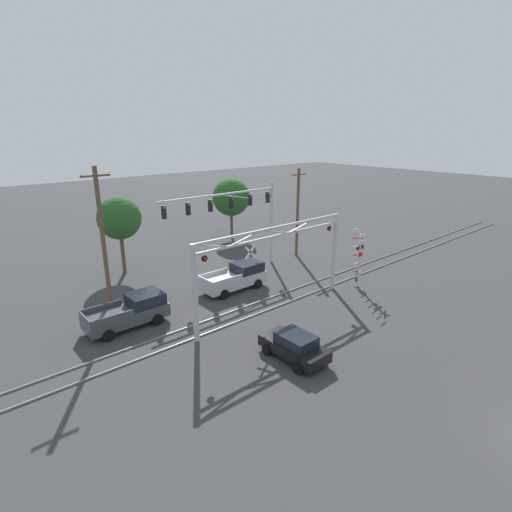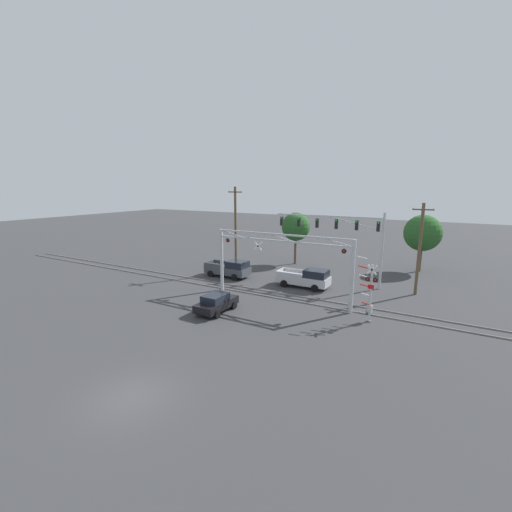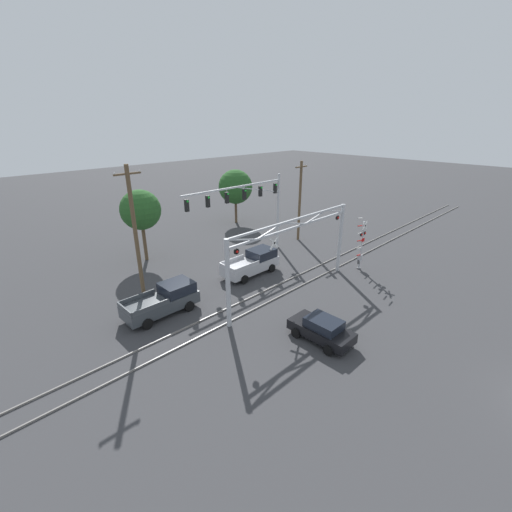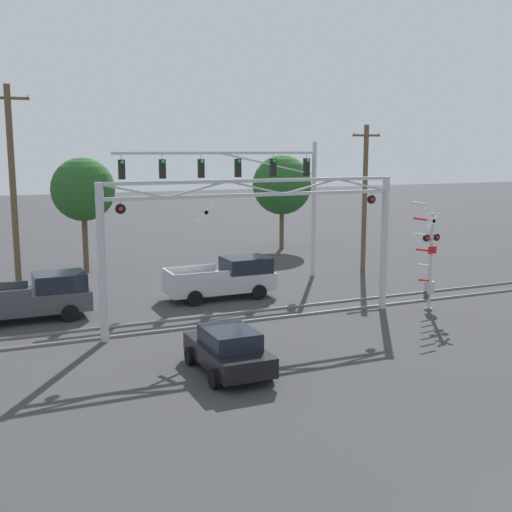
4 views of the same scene
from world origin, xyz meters
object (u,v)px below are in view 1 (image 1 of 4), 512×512
Objects in this scene: pickup_truck_lead at (236,277)px; pickup_truck_following at (131,311)px; utility_pole_right at (298,212)px; background_tree_beyond_span at (231,197)px; utility_pole_left at (104,243)px; crossing_signal_mast at (358,262)px; background_tree_far_left_verge at (119,218)px; sedan_waiting at (294,346)px; traffic_signal_span at (242,210)px; crossing_gantry at (275,257)px.

pickup_truck_following is at bearing -176.93° from pickup_truck_lead.
utility_pole_right is 1.27× the size of background_tree_beyond_span.
utility_pole_left is 1.47× the size of background_tree_beyond_span.
utility_pole_left reaches higher than crossing_signal_mast.
sedan_waiting is at bearing -85.90° from background_tree_far_left_verge.
crossing_signal_mast is 1.26× the size of sedan_waiting.
traffic_signal_span is at bearing 178.59° from utility_pole_right.
crossing_signal_mast is 0.74× the size of background_tree_far_left_verge.
background_tree_far_left_verge is at bearing 143.01° from traffic_signal_span.
crossing_gantry is 2.45× the size of pickup_truck_lead.
background_tree_beyond_span is (18.31, 13.38, 3.66)m from pickup_truck_following.
crossing_signal_mast is 0.97× the size of pickup_truck_following.
pickup_truck_lead is (-7.39, 6.06, -1.15)m from crossing_signal_mast.
pickup_truck_lead is 0.53× the size of utility_pole_left.
traffic_signal_span is 10.37m from background_tree_far_left_verge.
crossing_signal_mast is at bearing -95.99° from background_tree_beyond_span.
utility_pole_left is (-9.40, 1.59, 4.17)m from pickup_truck_lead.
sedan_waiting is 0.40× the size of utility_pole_left.
background_tree_far_left_verge is (-14.57, -3.57, 0.25)m from background_tree_beyond_span.
utility_pole_right reaches higher than pickup_truck_lead.
sedan_waiting is 0.46× the size of utility_pole_right.
crossing_signal_mast is 0.43× the size of traffic_signal_span.
crossing_signal_mast is at bearing -39.34° from pickup_truck_lead.
background_tree_far_left_verge is (4.22, 7.73, -0.26)m from utility_pole_left.
pickup_truck_lead is 10.70m from sedan_waiting.
sedan_waiting is (-3.26, -5.10, -3.16)m from crossing_gantry.
crossing_gantry is 1.51× the size of utility_pole_right.
background_tree_far_left_verge is at bearing 156.96° from utility_pole_right.
pickup_truck_lead is at bearing -126.03° from background_tree_beyond_span.
background_tree_beyond_span reaches higher than crossing_signal_mast.
crossing_gantry is 1.13× the size of traffic_signal_span.
crossing_gantry is 3.26× the size of sedan_waiting.
sedan_waiting is at bearing -61.71° from pickup_truck_following.
traffic_signal_span reaches higher than pickup_truck_lead.
pickup_truck_following is at bearing 152.23° from crossing_gantry.
crossing_gantry is 1.91× the size of background_tree_beyond_span.
pickup_truck_following is (-12.01, -3.57, -4.52)m from traffic_signal_span.
crossing_gantry is 8.22m from crossing_signal_mast.
pickup_truck_following is at bearing 118.29° from sedan_waiting.
background_tree_beyond_span is (9.38, 12.90, 3.66)m from pickup_truck_lead.
background_tree_beyond_span is (6.30, 9.80, -0.86)m from traffic_signal_span.
pickup_truck_lead is 1.33× the size of sedan_waiting.
pickup_truck_lead is at bearing -163.43° from utility_pole_right.
traffic_signal_span is 11.68m from background_tree_beyond_span.
utility_pole_left is at bearing 155.51° from crossing_signal_mast.
traffic_signal_span is 6.28m from pickup_truck_lead.
sedan_waiting is (5.12, -9.52, -0.20)m from pickup_truck_following.
background_tree_far_left_verge is (-15.04, 6.40, 0.45)m from utility_pole_right.
utility_pole_right is (9.85, 2.93, 3.46)m from pickup_truck_lead.
pickup_truck_following is 10.81m from sedan_waiting.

